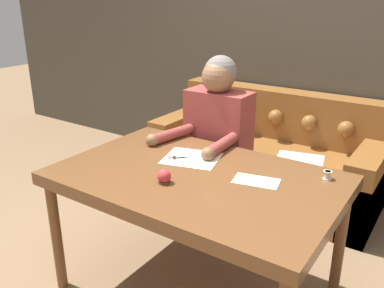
{
  "coord_description": "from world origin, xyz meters",
  "views": [
    {
      "loc": [
        1.12,
        -1.55,
        1.65
      ],
      "look_at": [
        -0.09,
        0.23,
        0.85
      ],
      "focal_mm": 38.0,
      "sensor_mm": 36.0,
      "label": 1
    }
  ],
  "objects_px": {
    "person": "(217,146)",
    "pin_cushion": "(164,177)",
    "couch": "(267,159)",
    "scissors": "(181,158)",
    "dining_table": "(196,186)",
    "thread_spool": "(327,175)"
  },
  "relations": [
    {
      "from": "couch",
      "to": "thread_spool",
      "type": "xyz_separation_m",
      "value": [
        0.8,
        -1.09,
        0.47
      ]
    },
    {
      "from": "person",
      "to": "pin_cushion",
      "type": "height_order",
      "value": "person"
    },
    {
      "from": "thread_spool",
      "to": "pin_cushion",
      "type": "bearing_deg",
      "value": -142.83
    },
    {
      "from": "dining_table",
      "to": "person",
      "type": "xyz_separation_m",
      "value": [
        -0.25,
        0.63,
        -0.02
      ]
    },
    {
      "from": "couch",
      "to": "scissors",
      "type": "xyz_separation_m",
      "value": [
        0.01,
        -1.28,
        0.45
      ]
    },
    {
      "from": "couch",
      "to": "person",
      "type": "xyz_separation_m",
      "value": [
        -0.04,
        -0.78,
        0.36
      ]
    },
    {
      "from": "couch",
      "to": "pin_cushion",
      "type": "relative_size",
      "value": 26.21
    },
    {
      "from": "scissors",
      "to": "dining_table",
      "type": "bearing_deg",
      "value": -35.05
    },
    {
      "from": "person",
      "to": "scissors",
      "type": "relative_size",
      "value": 6.13
    },
    {
      "from": "dining_table",
      "to": "couch",
      "type": "xyz_separation_m",
      "value": [
        -0.21,
        1.42,
        -0.37
      ]
    },
    {
      "from": "person",
      "to": "scissors",
      "type": "bearing_deg",
      "value": -83.71
    },
    {
      "from": "couch",
      "to": "scissors",
      "type": "relative_size",
      "value": 8.98
    },
    {
      "from": "dining_table",
      "to": "thread_spool",
      "type": "xyz_separation_m",
      "value": [
        0.59,
        0.33,
        0.09
      ]
    },
    {
      "from": "dining_table",
      "to": "thread_spool",
      "type": "height_order",
      "value": "thread_spool"
    },
    {
      "from": "dining_table",
      "to": "scissors",
      "type": "xyz_separation_m",
      "value": [
        -0.19,
        0.14,
        0.07
      ]
    },
    {
      "from": "couch",
      "to": "scissors",
      "type": "distance_m",
      "value": 1.36
    },
    {
      "from": "dining_table",
      "to": "couch",
      "type": "distance_m",
      "value": 1.48
    },
    {
      "from": "couch",
      "to": "person",
      "type": "relative_size",
      "value": 1.47
    },
    {
      "from": "scissors",
      "to": "pin_cushion",
      "type": "relative_size",
      "value": 2.92
    },
    {
      "from": "scissors",
      "to": "pin_cushion",
      "type": "distance_m",
      "value": 0.34
    },
    {
      "from": "couch",
      "to": "person",
      "type": "height_order",
      "value": "person"
    },
    {
      "from": "person",
      "to": "dining_table",
      "type": "bearing_deg",
      "value": -68.62
    }
  ]
}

